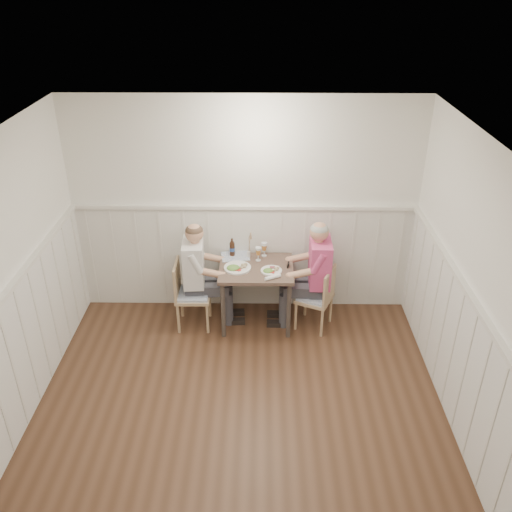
# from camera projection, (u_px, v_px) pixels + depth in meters

# --- Properties ---
(ground_plane) EXTENTS (4.50, 4.50, 0.00)m
(ground_plane) POSITION_uv_depth(u_px,v_px,m) (238.00, 439.00, 4.89)
(ground_plane) COLOR #462C1C
(room_shell) EXTENTS (4.04, 4.54, 2.60)m
(room_shell) POSITION_uv_depth(u_px,v_px,m) (235.00, 299.00, 4.17)
(room_shell) COLOR white
(room_shell) RESTS_ON ground
(wainscot) EXTENTS (4.00, 4.49, 1.34)m
(wainscot) POSITION_uv_depth(u_px,v_px,m) (240.00, 332.00, 5.17)
(wainscot) COLOR silver
(wainscot) RESTS_ON ground
(dining_table) EXTENTS (0.84, 0.70, 0.75)m
(dining_table) POSITION_uv_depth(u_px,v_px,m) (256.00, 275.00, 6.20)
(dining_table) COLOR #493B34
(dining_table) RESTS_ON ground
(chair_right) EXTENTS (0.49, 0.49, 0.79)m
(chair_right) POSITION_uv_depth(u_px,v_px,m) (318.00, 296.00, 6.21)
(chair_right) COLOR tan
(chair_right) RESTS_ON ground
(chair_left) EXTENTS (0.40, 0.40, 0.83)m
(chair_left) POSITION_uv_depth(u_px,v_px,m) (189.00, 292.00, 6.24)
(chair_left) COLOR tan
(chair_left) RESTS_ON ground
(man_in_pink) EXTENTS (0.62, 0.43, 1.33)m
(man_in_pink) POSITION_uv_depth(u_px,v_px,m) (315.00, 282.00, 6.23)
(man_in_pink) COLOR #3F3F47
(man_in_pink) RESTS_ON ground
(diner_cream) EXTENTS (0.61, 0.43, 1.29)m
(diner_cream) POSITION_uv_depth(u_px,v_px,m) (198.00, 281.00, 6.27)
(diner_cream) COLOR #3F3F47
(diner_cream) RESTS_ON ground
(plate_man) EXTENTS (0.24, 0.24, 0.06)m
(plate_man) POSITION_uv_depth(u_px,v_px,m) (271.00, 270.00, 6.05)
(plate_man) COLOR white
(plate_man) RESTS_ON dining_table
(plate_diner) EXTENTS (0.31, 0.31, 0.08)m
(plate_diner) POSITION_uv_depth(u_px,v_px,m) (236.00, 267.00, 6.10)
(plate_diner) COLOR white
(plate_diner) RESTS_ON dining_table
(beer_glass_a) EXTENTS (0.07, 0.07, 0.17)m
(beer_glass_a) POSITION_uv_depth(u_px,v_px,m) (264.00, 247.00, 6.33)
(beer_glass_a) COLOR silver
(beer_glass_a) RESTS_ON dining_table
(beer_glass_b) EXTENTS (0.07, 0.07, 0.17)m
(beer_glass_b) POSITION_uv_depth(u_px,v_px,m) (258.00, 252.00, 6.23)
(beer_glass_b) COLOR silver
(beer_glass_b) RESTS_ON dining_table
(beer_bottle) EXTENTS (0.06, 0.06, 0.22)m
(beer_bottle) POSITION_uv_depth(u_px,v_px,m) (232.00, 248.00, 6.34)
(beer_bottle) COLOR black
(beer_bottle) RESTS_ON dining_table
(rolled_napkin) EXTENTS (0.19, 0.12, 0.04)m
(rolled_napkin) POSITION_uv_depth(u_px,v_px,m) (273.00, 277.00, 5.91)
(rolled_napkin) COLOR white
(rolled_napkin) RESTS_ON dining_table
(grass_vase) EXTENTS (0.04, 0.04, 0.34)m
(grass_vase) POSITION_uv_depth(u_px,v_px,m) (249.00, 245.00, 6.28)
(grass_vase) COLOR silver
(grass_vase) RESTS_ON dining_table
(gingham_mat) EXTENTS (0.36, 0.30, 0.01)m
(gingham_mat) POSITION_uv_depth(u_px,v_px,m) (235.00, 256.00, 6.37)
(gingham_mat) COLOR slate
(gingham_mat) RESTS_ON dining_table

